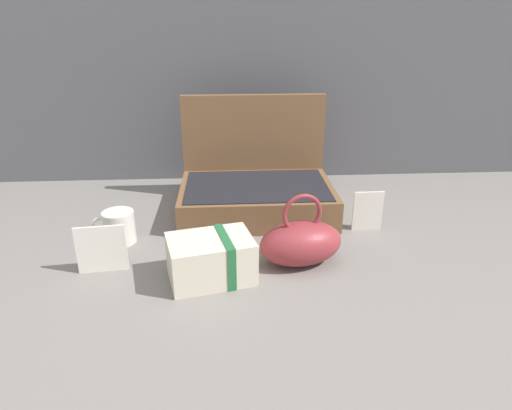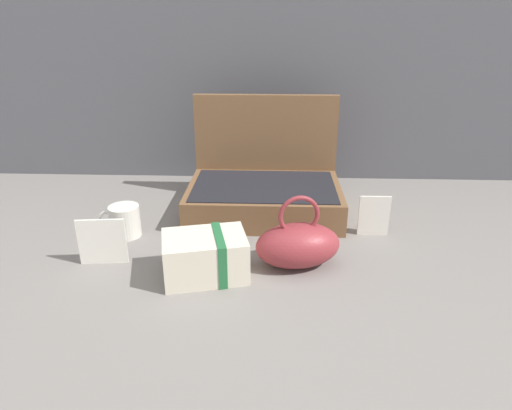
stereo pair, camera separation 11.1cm
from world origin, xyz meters
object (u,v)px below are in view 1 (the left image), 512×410
object	(u,v)px
poster_card_right	(102,249)
coffee_mug	(118,227)
cream_toiletry_bag	(212,259)
teal_pouch_handbag	(301,242)
open_suitcase	(256,188)
info_card_left	(368,211)

from	to	relation	value
poster_card_right	coffee_mug	bearing A→B (deg)	82.07
cream_toiletry_bag	coffee_mug	distance (m)	0.33
teal_pouch_handbag	cream_toiletry_bag	xyz separation A→B (m)	(-0.22, -0.06, -0.01)
poster_card_right	open_suitcase	bearing A→B (deg)	36.10
open_suitcase	info_card_left	bearing A→B (deg)	-28.36
teal_pouch_handbag	poster_card_right	size ratio (longest dim) A/B	1.93
cream_toiletry_bag	info_card_left	bearing A→B (deg)	28.19
cream_toiletry_bag	coffee_mug	xyz separation A→B (m)	(-0.26, 0.20, -0.01)
open_suitcase	cream_toiletry_bag	world-z (taller)	open_suitcase
teal_pouch_handbag	cream_toiletry_bag	bearing A→B (deg)	-165.38
teal_pouch_handbag	info_card_left	size ratio (longest dim) A/B	1.99
cream_toiletry_bag	info_card_left	size ratio (longest dim) A/B	1.88
open_suitcase	coffee_mug	distance (m)	0.44
open_suitcase	poster_card_right	size ratio (longest dim) A/B	3.87
teal_pouch_handbag	coffee_mug	size ratio (longest dim) A/B	1.93
poster_card_right	cream_toiletry_bag	bearing A→B (deg)	-16.01
open_suitcase	info_card_left	size ratio (longest dim) A/B	3.98
teal_pouch_handbag	coffee_mug	bearing A→B (deg)	163.11
cream_toiletry_bag	info_card_left	world-z (taller)	info_card_left
cream_toiletry_bag	poster_card_right	world-z (taller)	poster_card_right
teal_pouch_handbag	coffee_mug	world-z (taller)	teal_pouch_handbag
coffee_mug	info_card_left	distance (m)	0.70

